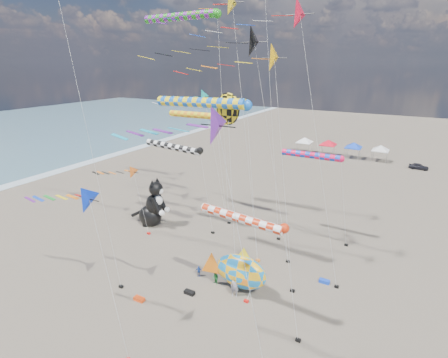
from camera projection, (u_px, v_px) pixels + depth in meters
delta_kite_0 at (58, 205)px, 21.72m from camera, size 10.22×1.99×11.33m
delta_kite_1 at (119, 174)px, 39.11m from camera, size 8.82×1.60×7.83m
delta_kite_2 at (252, 61)px, 25.68m from camera, size 11.91×2.26×19.98m
delta_kite_3 at (190, 99)px, 42.78m from camera, size 11.30×1.96×15.54m
delta_kite_4 at (295, 17)px, 25.63m from camera, size 13.47×2.42×23.12m
delta_kite_5 at (226, 4)px, 28.50m from camera, size 10.83×2.40×24.43m
delta_kite_7 at (244, 45)px, 29.99m from camera, size 16.03×2.83×21.56m
delta_kite_9 at (211, 131)px, 15.70m from camera, size 9.39×1.97×16.88m
windsock_0 at (245, 220)px, 23.67m from camera, size 7.93×0.67×8.70m
windsock_1 at (176, 148)px, 38.82m from camera, size 8.81×0.78×9.87m
windsock_2 at (204, 103)px, 29.39m from camera, size 10.63×0.91×15.69m
windsock_3 at (314, 156)px, 35.97m from camera, size 7.84×0.71×9.69m
windsock_4 at (195, 115)px, 42.01m from camera, size 8.29×0.81×12.84m
windsock_5 at (184, 17)px, 37.31m from camera, size 10.75×0.90×23.59m
angelfish_kite at (226, 110)px, 28.66m from camera, size 3.74×3.02×16.16m
cat_inflatable at (151, 202)px, 40.79m from camera, size 4.54×2.57×5.89m
fish_inflatable at (240, 271)px, 28.99m from camera, size 6.08×2.59×4.28m
person_adult at (235, 286)px, 28.75m from camera, size 0.79×0.66×1.85m
child_green at (215, 278)px, 30.39m from camera, size 0.73×0.66×1.21m
child_blue at (199, 271)px, 31.57m from camera, size 0.66×0.49×1.04m
kite_bag_1 at (139, 299)px, 28.45m from camera, size 0.90×0.44×0.30m
kite_bag_2 at (324, 281)px, 30.73m from camera, size 0.90×0.44×0.30m
kite_bag_3 at (189, 292)px, 29.25m from camera, size 0.90×0.44×0.30m
tent_row at (341, 142)px, 70.62m from camera, size 19.20×4.20×3.80m
parked_car at (419, 166)px, 63.12m from camera, size 3.30×1.44×1.11m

